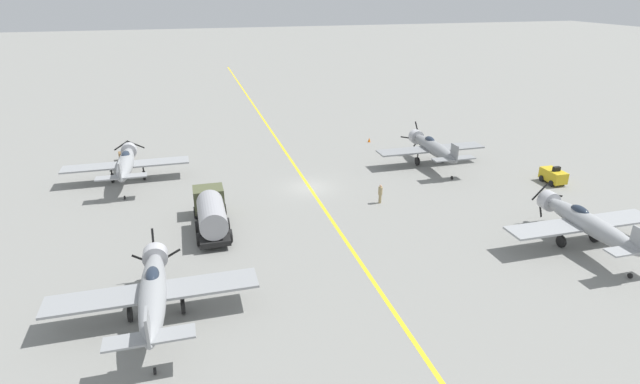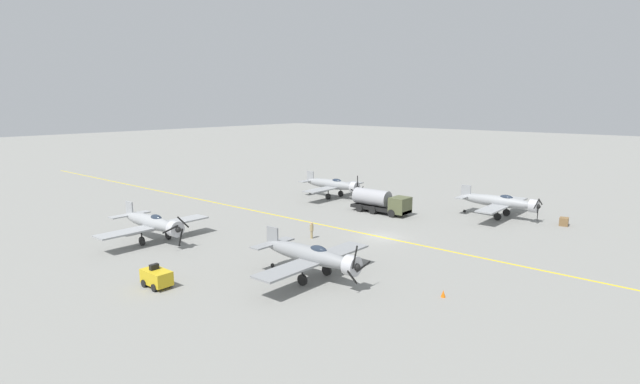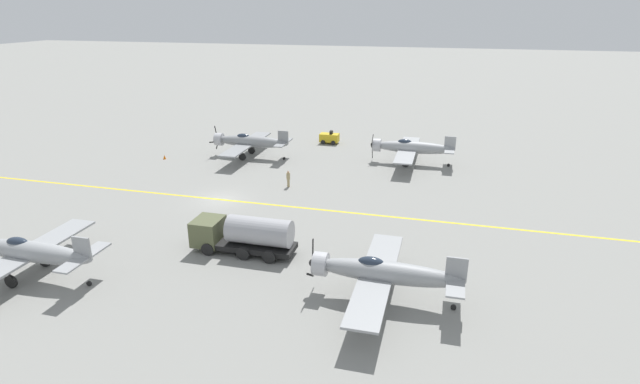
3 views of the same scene
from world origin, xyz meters
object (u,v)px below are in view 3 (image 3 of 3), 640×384
airplane_mid_right (249,142)px  airplane_near_right (411,148)px  tow_tractor (329,138)px  airplane_near_left (382,272)px  airplane_mid_left (28,252)px  fuel_tanker (243,234)px  ground_crew_walking (288,178)px  traffic_cone (164,157)px

airplane_mid_right → airplane_near_right: 19.86m
airplane_mid_right → tow_tractor: airplane_mid_right is taller
airplane_near_left → airplane_mid_right: size_ratio=1.00×
airplane_near_right → airplane_mid_left: bearing=148.5°
tow_tractor → airplane_near_right: bearing=-120.3°
airplane_mid_left → tow_tractor: airplane_mid_left is taller
airplane_near_left → tow_tractor: size_ratio=4.62×
airplane_near_left → airplane_mid_left: airplane_near_left is taller
airplane_near_right → tow_tractor: size_ratio=4.62×
airplane_mid_left → airplane_near_right: size_ratio=1.00×
fuel_tanker → airplane_near_left: bearing=-109.6°
ground_crew_walking → traffic_cone: ground_crew_walking is taller
fuel_tanker → traffic_cone: bearing=43.1°
airplane_near_right → ground_crew_walking: bearing=137.7°
airplane_mid_right → ground_crew_walking: (-9.22, -8.14, -1.05)m
airplane_mid_left → fuel_tanker: 14.73m
tow_tractor → traffic_cone: tow_tractor is taller
airplane_near_left → fuel_tanker: airplane_near_left is taller
tow_tractor → ground_crew_walking: size_ratio=1.47×
airplane_mid_left → fuel_tanker: (7.34, -12.76, -0.50)m
airplane_near_right → traffic_cone: size_ratio=21.82×
airplane_mid_right → tow_tractor: (9.11, -8.09, -1.22)m
fuel_tanker → tow_tractor: bearing=2.3°
airplane_mid_right → tow_tractor: 12.25m
airplane_near_right → fuel_tanker: (-26.51, 10.30, -0.50)m
airplane_near_left → ground_crew_walking: 22.70m
airplane_mid_left → airplane_near_right: bearing=-22.7°
airplane_mid_right → traffic_cone: 10.65m
ground_crew_walking → airplane_mid_left: bearing=152.8°
airplane_near_left → traffic_cone: (24.67, 30.53, -1.74)m
airplane_near_right → tow_tractor: 13.52m
ground_crew_walking → traffic_cone: 18.96m
fuel_tanker → tow_tractor: (33.30, 1.33, -0.72)m
airplane_mid_right → ground_crew_walking: bearing=-122.9°
airplane_mid_right → airplane_mid_left: (-31.52, 3.34, 0.00)m
airplane_mid_left → airplane_near_right: 40.95m
airplane_mid_right → fuel_tanker: airplane_mid_right is taller
tow_tractor → ground_crew_walking: 18.34m
airplane_mid_left → ground_crew_walking: (22.29, -11.48, -1.05)m
fuel_tanker → tow_tractor: 33.33m
airplane_mid_right → traffic_cone: size_ratio=21.82×
airplane_mid_right → airplane_mid_left: bearing=-170.3°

